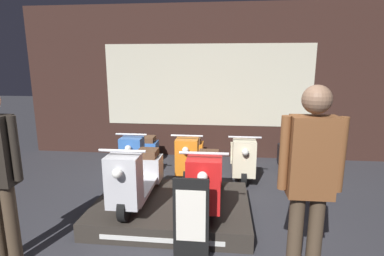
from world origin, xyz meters
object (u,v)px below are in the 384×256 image
(scooter_display_left, at_px, (137,176))
(scooter_backrow_3, at_px, (296,159))
(scooter_backrow_2, at_px, (242,157))
(person_right_browsing, at_px, (310,175))
(price_sign_board, at_px, (191,221))
(scooter_backrow_0, at_px, (141,154))
(scooter_backrow_1, at_px, (190,155))
(scooter_display_right, at_px, (206,179))

(scooter_display_left, height_order, scooter_backrow_3, scooter_display_left)
(scooter_backrow_2, bearing_deg, person_right_browsing, -81.89)
(scooter_display_left, relative_size, price_sign_board, 1.66)
(scooter_backrow_0, bearing_deg, scooter_backrow_3, 0.00)
(scooter_backrow_2, relative_size, person_right_browsing, 0.82)
(scooter_backrow_0, bearing_deg, scooter_backrow_2, 0.00)
(scooter_backrow_0, height_order, price_sign_board, price_sign_board)
(scooter_backrow_1, relative_size, person_right_browsing, 0.82)
(scooter_backrow_1, height_order, scooter_backrow_2, same)
(scooter_display_right, distance_m, price_sign_board, 0.89)
(scooter_display_left, relative_size, scooter_backrow_0, 1.00)
(scooter_backrow_0, bearing_deg, scooter_display_right, -51.58)
(scooter_backrow_1, height_order, person_right_browsing, person_right_browsing)
(scooter_display_right, xyz_separation_m, scooter_backrow_2, (0.55, 1.69, -0.23))
(scooter_backrow_2, distance_m, scooter_backrow_3, 0.95)
(scooter_backrow_0, height_order, scooter_backrow_1, same)
(scooter_backrow_0, distance_m, scooter_backrow_2, 1.90)
(scooter_display_left, bearing_deg, scooter_backrow_1, 73.29)
(scooter_display_left, height_order, person_right_browsing, person_right_browsing)
(scooter_display_right, bearing_deg, price_sign_board, -96.50)
(scooter_backrow_3, distance_m, person_right_browsing, 2.93)
(scooter_backrow_2, relative_size, price_sign_board, 1.66)
(scooter_backrow_1, height_order, price_sign_board, price_sign_board)
(scooter_display_right, bearing_deg, scooter_backrow_1, 103.14)
(scooter_backrow_2, bearing_deg, scooter_display_right, -108.06)
(scooter_display_right, height_order, scooter_backrow_0, scooter_display_right)
(scooter_display_left, relative_size, scooter_backrow_2, 1.00)
(scooter_backrow_3, xyz_separation_m, price_sign_board, (-1.60, -2.57, 0.13))
(scooter_backrow_3, bearing_deg, person_right_browsing, -101.23)
(scooter_backrow_0, height_order, scooter_backrow_2, same)
(scooter_backrow_0, xyz_separation_m, scooter_backrow_2, (1.90, 0.00, 0.00))
(scooter_display_right, distance_m, scooter_backrow_2, 1.80)
(scooter_backrow_0, bearing_deg, scooter_backrow_1, 0.00)
(scooter_backrow_2, xyz_separation_m, scooter_backrow_3, (0.95, 0.00, 0.00))
(scooter_backrow_1, relative_size, scooter_backrow_2, 1.00)
(scooter_backrow_3, xyz_separation_m, person_right_browsing, (-0.55, -2.78, 0.74))
(scooter_backrow_0, xyz_separation_m, scooter_backrow_3, (2.84, 0.00, 0.00))
(scooter_backrow_1, relative_size, price_sign_board, 1.66)
(scooter_display_right, height_order, person_right_browsing, person_right_browsing)
(scooter_backrow_1, distance_m, scooter_backrow_3, 1.90)
(scooter_backrow_2, distance_m, person_right_browsing, 2.90)
(scooter_display_right, xyz_separation_m, price_sign_board, (-0.10, -0.88, -0.10))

